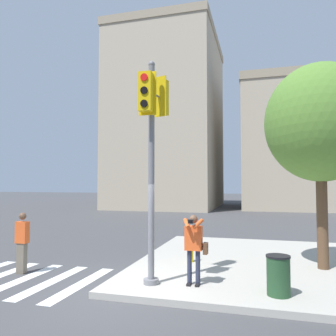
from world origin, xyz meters
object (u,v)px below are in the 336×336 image
Objects in this scene: person_photographer at (194,243)px; fire_hydrant at (191,249)px; pedestrian_distant at (22,241)px; trash_bin at (278,275)px; street_tree at (320,123)px; traffic_signal_pole at (153,134)px.

person_photographer is 2.17× the size of fire_hydrant.
pedestrian_distant is 6.84m from trash_bin.
fire_hydrant is (-3.73, -0.18, -3.71)m from street_tree.
trash_bin is at bearing -0.93° from traffic_signal_pole.
street_tree is 6.88× the size of trash_bin.
fire_hydrant is at bearing 24.36° from pedestrian_distant.
traffic_signal_pole is at bearing -100.06° from fire_hydrant.
street_tree is (3.19, 2.40, 3.12)m from person_photographer.
street_tree is at bearing 36.91° from person_photographer.
person_photographer reaches higher than trash_bin.
street_tree reaches higher than pedestrian_distant.
trash_bin reaches higher than fire_hydrant.
street_tree is (8.15, 2.19, 3.33)m from pedestrian_distant.
street_tree is at bearing 15.03° from pedestrian_distant.
trash_bin is at bearing -116.71° from street_tree.
street_tree is 7.73× the size of fire_hydrant.
traffic_signal_pole is 4.02m from fire_hydrant.
street_tree is 5.26m from fire_hydrant.
pedestrian_distant is at bearing -164.97° from street_tree.
pedestrian_distant is 9.07m from street_tree.
person_photographer is 4.97m from pedestrian_distant.
fire_hydrant is 0.89× the size of trash_bin.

